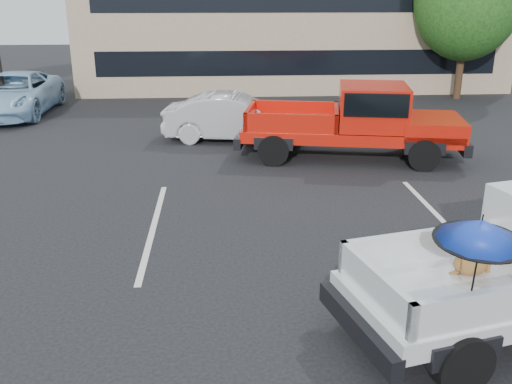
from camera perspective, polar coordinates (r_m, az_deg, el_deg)
ground at (r=10.02m, az=5.98°, el=-7.54°), size 90.00×90.00×0.00m
stripe_left at (r=11.79m, az=-10.22°, el=-3.47°), size 0.12×5.00×0.01m
stripe_right at (r=12.58m, az=18.07°, el=-2.65°), size 0.12×5.00×0.01m
motel_building at (r=30.03m, az=3.31°, el=16.88°), size 20.40×8.40×6.30m
red_pickup at (r=16.43m, az=10.87°, el=7.20°), size 6.64×3.32×2.09m
silver_sedan at (r=18.29m, az=-2.13°, el=7.46°), size 4.64×2.13×1.47m
blue_suv at (r=24.06m, az=-23.07°, el=9.00°), size 2.69×5.77×1.60m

